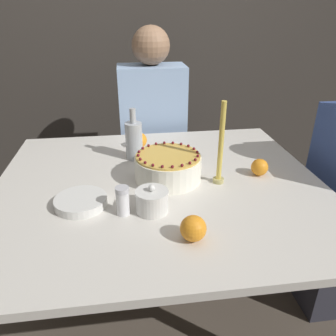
# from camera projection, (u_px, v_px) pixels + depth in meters

# --- Properties ---
(ground_plane) EXTENTS (12.00, 12.00, 0.00)m
(ground_plane) POSITION_uv_depth(u_px,v_px,m) (162.00, 307.00, 1.66)
(ground_plane) COLOR #4C4238
(wall_behind) EXTENTS (8.00, 0.05, 2.60)m
(wall_behind) POSITION_uv_depth(u_px,v_px,m) (137.00, 18.00, 2.34)
(wall_behind) COLOR #38332D
(wall_behind) RESTS_ON ground_plane
(dining_table) EXTENTS (1.34, 1.18, 0.72)m
(dining_table) POSITION_uv_depth(u_px,v_px,m) (160.00, 202.00, 1.39)
(dining_table) COLOR beige
(dining_table) RESTS_ON ground_plane
(cake) EXTENTS (0.27, 0.27, 0.12)m
(cake) POSITION_uv_depth(u_px,v_px,m) (168.00, 167.00, 1.35)
(cake) COLOR white
(cake) RESTS_ON dining_table
(sugar_bowl) EXTENTS (0.12, 0.12, 0.11)m
(sugar_bowl) POSITION_uv_depth(u_px,v_px,m) (152.00, 201.00, 1.14)
(sugar_bowl) COLOR silver
(sugar_bowl) RESTS_ON dining_table
(sugar_shaker) EXTENTS (0.05, 0.05, 0.11)m
(sugar_shaker) POSITION_uv_depth(u_px,v_px,m) (123.00, 201.00, 1.12)
(sugar_shaker) COLOR white
(sugar_shaker) RESTS_ON dining_table
(plate_stack) EXTENTS (0.19, 0.19, 0.03)m
(plate_stack) POSITION_uv_depth(u_px,v_px,m) (81.00, 202.00, 1.19)
(plate_stack) COLOR silver
(plate_stack) RESTS_ON dining_table
(candle) EXTENTS (0.04, 0.04, 0.34)m
(candle) POSITION_uv_depth(u_px,v_px,m) (221.00, 150.00, 1.29)
(candle) COLOR tan
(candle) RESTS_ON dining_table
(bottle) EXTENTS (0.08, 0.08, 0.24)m
(bottle) POSITION_uv_depth(u_px,v_px,m) (134.00, 140.00, 1.53)
(bottle) COLOR #B2B7BC
(bottle) RESTS_ON dining_table
(orange_fruit_0) EXTENTS (0.08, 0.08, 0.08)m
(orange_fruit_0) POSITION_uv_depth(u_px,v_px,m) (193.00, 228.00, 1.00)
(orange_fruit_0) COLOR orange
(orange_fruit_0) RESTS_ON dining_table
(orange_fruit_1) EXTENTS (0.08, 0.08, 0.08)m
(orange_fruit_1) POSITION_uv_depth(u_px,v_px,m) (139.00, 140.00, 1.67)
(orange_fruit_1) COLOR orange
(orange_fruit_1) RESTS_ON dining_table
(orange_fruit_2) EXTENTS (0.07, 0.07, 0.07)m
(orange_fruit_2) POSITION_uv_depth(u_px,v_px,m) (260.00, 167.00, 1.39)
(orange_fruit_2) COLOR orange
(orange_fruit_2) RESTS_ON dining_table
(person_man_blue_shirt) EXTENTS (0.40, 0.34, 1.29)m
(person_man_blue_shirt) POSITION_uv_depth(u_px,v_px,m) (153.00, 145.00, 2.12)
(person_man_blue_shirt) COLOR #595960
(person_man_blue_shirt) RESTS_ON ground_plane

